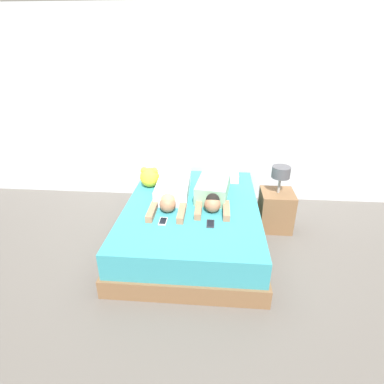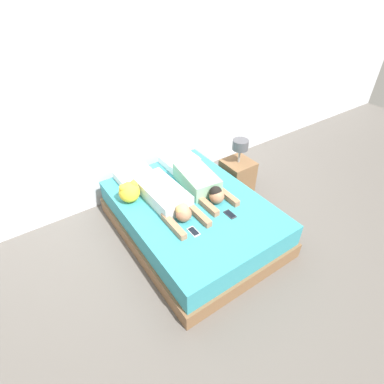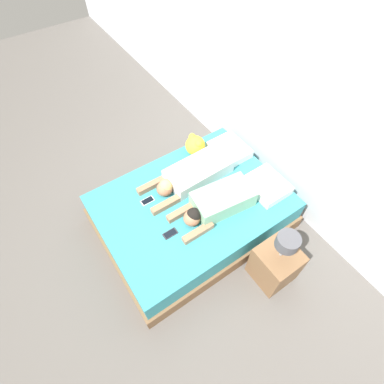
% 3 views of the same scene
% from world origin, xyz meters
% --- Properties ---
extents(ground_plane, '(12.00, 12.00, 0.00)m').
position_xyz_m(ground_plane, '(0.00, 0.00, 0.00)').
color(ground_plane, '#5B5651').
extents(wall_back, '(12.00, 0.06, 2.60)m').
position_xyz_m(wall_back, '(0.00, 1.19, 1.30)').
color(wall_back, silver).
rests_on(wall_back, ground_plane).
extents(bed, '(1.56, 2.08, 0.47)m').
position_xyz_m(bed, '(0.00, 0.00, 0.23)').
color(bed, brown).
rests_on(bed, ground_plane).
extents(pillow_head_left, '(0.45, 0.38, 0.10)m').
position_xyz_m(pillow_head_left, '(-0.34, 0.79, 0.53)').
color(pillow_head_left, white).
rests_on(pillow_head_left, bed).
extents(pillow_head_right, '(0.45, 0.38, 0.10)m').
position_xyz_m(pillow_head_right, '(0.34, 0.79, 0.53)').
color(pillow_head_right, white).
rests_on(pillow_head_right, bed).
extents(person_left, '(0.39, 1.10, 0.20)m').
position_xyz_m(person_left, '(-0.25, 0.16, 0.56)').
color(person_left, silver).
rests_on(person_left, bed).
extents(person_right, '(0.43, 0.94, 0.21)m').
position_xyz_m(person_right, '(0.24, 0.15, 0.57)').
color(person_right, '#8CBF99').
rests_on(person_right, bed).
extents(cell_phone_left, '(0.08, 0.15, 0.01)m').
position_xyz_m(cell_phone_left, '(-0.27, -0.41, 0.48)').
color(cell_phone_left, silver).
rests_on(cell_phone_left, bed).
extents(cell_phone_right, '(0.08, 0.15, 0.01)m').
position_xyz_m(cell_phone_right, '(0.22, -0.42, 0.48)').
color(cell_phone_right, '#2D2D33').
rests_on(cell_phone_right, bed).
extents(plush_toy, '(0.24, 0.24, 0.26)m').
position_xyz_m(plush_toy, '(-0.58, 0.44, 0.60)').
color(plush_toy, yellow).
rests_on(plush_toy, bed).
extents(nightstand, '(0.40, 0.40, 0.83)m').
position_xyz_m(nightstand, '(1.03, 0.34, 0.29)').
color(nightstand, brown).
rests_on(nightstand, ground_plane).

